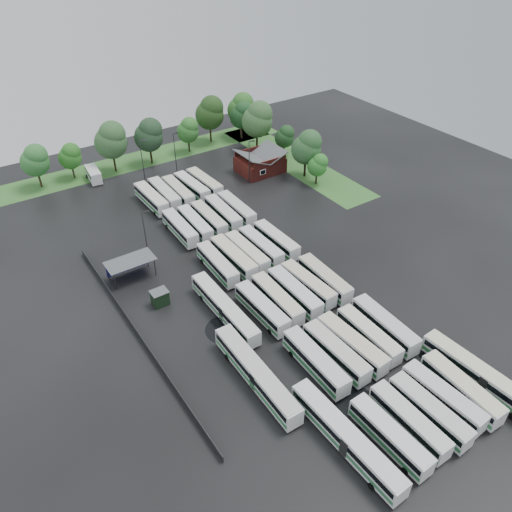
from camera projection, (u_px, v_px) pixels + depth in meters
ground at (288, 309)px, 79.51m from camera, size 160.00×160.00×0.00m
brick_building at (260, 164)px, 117.89m from camera, size 10.07×8.60×5.39m
wash_shed at (130, 262)px, 84.70m from camera, size 8.20×4.20×3.58m
utility_hut at (160, 298)px, 79.83m from camera, size 2.70×2.20×2.62m
grass_strip_north at (137, 160)px, 123.78m from camera, size 80.00×10.00×0.01m
grass_strip_east at (293, 161)px, 123.54m from camera, size 10.00×50.00×0.01m
west_fence at (137, 333)px, 74.46m from camera, size 0.10×50.00×1.20m
bus_r0c0 at (390, 436)px, 59.03m from camera, size 2.61×11.49×3.19m
bus_r0c1 at (409, 421)px, 60.72m from camera, size 2.53×11.37×3.16m
bus_r0c2 at (429, 411)px, 61.84m from camera, size 2.63×11.53×3.20m
bus_r0c3 at (443, 397)px, 63.51m from camera, size 2.98×11.63×3.21m
bus_r0c4 at (461, 389)px, 64.57m from camera, size 3.02×11.90×3.28m
bus_r1c0 at (315, 361)px, 68.26m from camera, size 2.87×12.08×3.35m
bus_r1c1 at (336, 352)px, 69.68m from camera, size 2.66×11.72×3.25m
bus_r1c2 at (352, 344)px, 70.88m from camera, size 3.14×12.14×3.35m
bus_r1c3 at (369, 335)px, 72.45m from camera, size 2.70×11.52×3.19m
bus_r1c4 at (385, 325)px, 74.00m from camera, size 2.97×12.06×3.33m
bus_r2c0 at (262, 308)px, 77.08m from camera, size 2.59×11.69×3.25m
bus_r2c1 at (277, 299)px, 78.82m from camera, size 2.82×11.74×3.25m
bus_r2c2 at (294, 292)px, 80.11m from camera, size 2.71×11.93×3.31m
bus_r2c3 at (308, 284)px, 81.86m from camera, size 2.87×11.57×3.20m
bus_r2c4 at (325, 279)px, 83.00m from camera, size 2.84×11.77×3.26m
bus_r3c0 at (217, 264)px, 86.30m from camera, size 2.88×11.56×3.19m
bus_r3c1 at (234, 257)px, 87.73m from camera, size 2.60×12.03×3.34m
bus_r3c2 at (247, 252)px, 89.10m from camera, size 2.46×11.50×3.20m
bus_r3c3 at (261, 246)px, 90.67m from camera, size 2.46×11.46×3.19m
bus_r3c4 at (276, 240)px, 92.28m from camera, size 2.55×11.49×3.19m
bus_r4c0 at (180, 228)px, 95.61m from camera, size 2.78×11.63×3.22m
bus_r4c1 at (195, 224)px, 96.84m from camera, size 2.93×11.53×3.18m
bus_r4c2 at (209, 219)px, 98.40m from camera, size 2.72×11.41×3.16m
bus_r4c3 at (223, 213)px, 99.97m from camera, size 3.07×11.90×3.28m
bus_r4c4 at (236, 209)px, 101.39m from camera, size 2.75×11.78×3.26m
bus_r5c0 at (151, 198)px, 104.68m from camera, size 2.75×12.02×3.34m
bus_r5c1 at (164, 194)px, 106.29m from camera, size 2.85×12.04×3.33m
bus_r5c2 at (178, 192)px, 107.23m from camera, size 2.77×11.70×3.24m
bus_r5c3 at (192, 187)px, 108.98m from camera, size 2.95×11.73×3.24m
bus_r5c4 at (204, 183)px, 110.45m from camera, size 2.94×11.85×3.27m
artic_bus_west_a at (346, 438)px, 58.76m from camera, size 2.85×17.53×3.24m
artic_bus_west_b at (225, 308)px, 77.12m from camera, size 2.56×17.05×3.16m
artic_bus_west_c at (256, 374)px, 66.54m from camera, size 2.89×17.91×3.31m
artic_bus_east at (481, 377)px, 66.17m from camera, size 3.33×17.48×3.23m
minibus at (94, 174)px, 114.33m from camera, size 3.05×6.74×2.85m
tree_north_0 at (35, 160)px, 108.82m from camera, size 6.18×6.18×10.23m
tree_north_1 at (70, 156)px, 113.10m from camera, size 5.15×5.15×8.53m
tree_north_2 at (111, 140)px, 114.30m from camera, size 7.48×7.48×12.38m
tree_north_3 at (149, 135)px, 118.31m from camera, size 6.88×6.88×11.40m
tree_north_4 at (188, 130)px, 124.65m from camera, size 5.48×5.48×9.08m
tree_north_5 at (210, 112)px, 128.64m from camera, size 7.43×7.43×12.30m
tree_north_6 at (241, 108)px, 132.50m from camera, size 7.04×7.04×11.66m
tree_east_0 at (318, 165)px, 111.14m from camera, size 4.44×4.42×7.33m
tree_east_1 at (307, 147)px, 112.82m from camera, size 6.80×6.80×11.26m
tree_east_2 at (285, 136)px, 123.20m from camera, size 4.77×4.77×7.90m
tree_east_3 at (258, 119)px, 124.02m from camera, size 7.74×7.74×12.81m
tree_east_4 at (242, 115)px, 131.20m from camera, size 6.14×6.14×10.17m
lamp_post_ne at (250, 159)px, 110.85m from camera, size 1.55×0.30×10.09m
lamp_post_nw at (145, 232)px, 87.44m from camera, size 1.49×0.29×9.70m
lamp_post_back_w at (142, 158)px, 112.00m from camera, size 1.49×0.29×9.70m
lamp_post_back_e at (175, 149)px, 116.06m from camera, size 1.45×0.28×9.43m
puddle_0 at (355, 401)px, 65.12m from camera, size 5.51×5.51×0.01m
puddle_1 at (443, 386)px, 67.14m from camera, size 3.88×3.88×0.01m
puddle_2 at (227, 329)px, 75.88m from camera, size 6.58×6.58×0.01m
puddle_3 at (311, 304)px, 80.54m from camera, size 4.82×4.82×0.01m
puddle_4 at (431, 356)px, 71.54m from camera, size 3.55×3.55×0.01m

